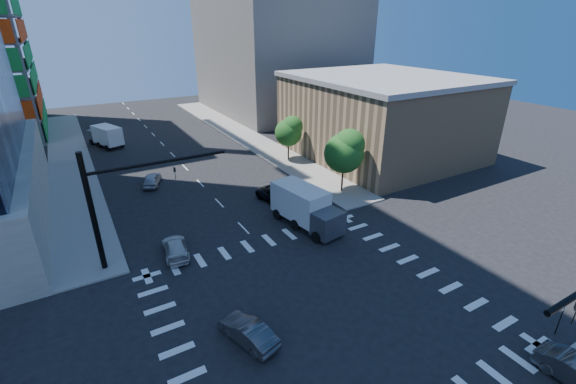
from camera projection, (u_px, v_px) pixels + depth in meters
ground at (319, 306)px, 24.97m from camera, size 160.00×160.00×0.00m
road_markings at (319, 306)px, 24.96m from camera, size 20.00×20.00×0.01m
sidewalk_ne at (243, 135)px, 62.28m from camera, size 5.00×60.00×0.15m
sidewalk_nw at (70, 161)px, 50.81m from camera, size 5.00×60.00×0.15m
commercial_building at (382, 116)px, 51.66m from camera, size 20.50×22.50×10.60m
bg_building_ne at (277, 38)px, 75.13m from camera, size 24.00×30.00×28.00m
signal_mast_nw at (113, 198)px, 27.23m from camera, size 10.20×0.40×9.00m
tree_south at (346, 151)px, 39.84m from camera, size 4.16×4.16×6.82m
tree_north at (290, 131)px, 49.75m from camera, size 3.54×3.52×5.78m
no_parking_sign at (561, 316)px, 22.20m from camera, size 0.30×0.06×2.20m
car_nb_far at (277, 196)px, 39.22m from camera, size 3.34×5.28×1.36m
car_sb_near at (175, 248)px, 30.30m from camera, size 2.31×4.54×1.26m
car_sb_mid at (152, 179)px, 43.24m from camera, size 2.99×4.35×1.38m
car_sb_cross at (248, 332)px, 22.03m from camera, size 2.51×4.24×1.32m
box_truck_near at (308, 211)px, 34.10m from camera, size 3.82×7.01×3.49m
box_truck_far at (105, 137)px, 56.62m from camera, size 4.41×6.36×3.07m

